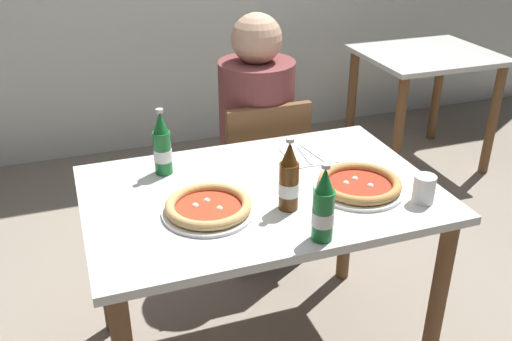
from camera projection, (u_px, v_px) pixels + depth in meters
name	position (u px, v px, depth m)	size (l,w,h in m)	color
dining_table_main	(261.00, 218.00, 2.02)	(1.20, 0.80, 0.75)	silver
chair_behind_table	(260.00, 173.00, 2.67)	(0.40, 0.40, 0.85)	brown
diner_seated	(257.00, 149.00, 2.67)	(0.34, 0.34, 1.21)	#2D3342
dining_table_background	(424.00, 77.00, 3.61)	(0.80, 0.70, 0.75)	silver
pizza_margherita_near	(208.00, 207.00, 1.82)	(0.30, 0.30, 0.04)	white
pizza_marinara_far	(359.00, 185.00, 1.96)	(0.31, 0.31, 0.04)	white
beer_bottle_left	(323.00, 208.00, 1.66)	(0.07, 0.07, 0.25)	#196B2D
beer_bottle_center	(289.00, 180.00, 1.81)	(0.07, 0.07, 0.25)	#512D0F
beer_bottle_right	(162.00, 147.00, 2.04)	(0.07, 0.07, 0.25)	#196B2D
napkin_with_cutlery	(309.00, 155.00, 2.21)	(0.18, 0.19, 0.01)	white
paper_cup	(424.00, 189.00, 1.88)	(0.07, 0.07, 0.10)	white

